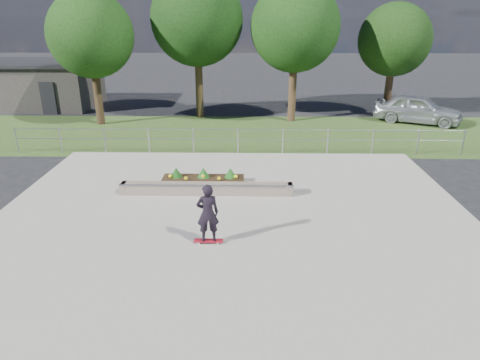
# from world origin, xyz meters

# --- Properties ---
(ground) EXTENTS (120.00, 120.00, 0.00)m
(ground) POSITION_xyz_m (0.00, 0.00, 0.00)
(ground) COLOR black
(ground) RESTS_ON ground
(grass_verge) EXTENTS (30.00, 8.00, 0.02)m
(grass_verge) POSITION_xyz_m (0.00, 11.00, 0.01)
(grass_verge) COLOR #2E471C
(grass_verge) RESTS_ON ground
(concrete_slab) EXTENTS (15.00, 15.00, 0.06)m
(concrete_slab) POSITION_xyz_m (0.00, 0.00, 0.03)
(concrete_slab) COLOR gray
(concrete_slab) RESTS_ON ground
(fence) EXTENTS (20.06, 0.06, 1.20)m
(fence) POSITION_xyz_m (0.00, 7.50, 0.77)
(fence) COLOR #9B9FA4
(fence) RESTS_ON ground
(building) EXTENTS (8.40, 5.40, 3.00)m
(building) POSITION_xyz_m (-14.00, 18.00, 1.51)
(building) COLOR #2F2C29
(building) RESTS_ON ground
(tree_far_left) EXTENTS (4.55, 4.55, 7.15)m
(tree_far_left) POSITION_xyz_m (-8.00, 13.00, 4.85)
(tree_far_left) COLOR black
(tree_far_left) RESTS_ON ground
(tree_mid_left) EXTENTS (5.25, 5.25, 8.25)m
(tree_mid_left) POSITION_xyz_m (-2.50, 15.00, 5.61)
(tree_mid_left) COLOR #362615
(tree_mid_left) RESTS_ON ground
(tree_mid_right) EXTENTS (4.90, 4.90, 7.70)m
(tree_mid_right) POSITION_xyz_m (3.00, 14.00, 5.23)
(tree_mid_right) COLOR #382516
(tree_mid_right) RESTS_ON ground
(tree_far_right) EXTENTS (4.20, 4.20, 6.60)m
(tree_far_right) POSITION_xyz_m (9.00, 15.50, 4.48)
(tree_far_right) COLOR #322014
(tree_far_right) RESTS_ON ground
(grind_ledge) EXTENTS (6.00, 0.44, 0.43)m
(grind_ledge) POSITION_xyz_m (-0.99, 2.79, 0.26)
(grind_ledge) COLOR #6A5B4E
(grind_ledge) RESTS_ON concrete_slab
(planter_bed) EXTENTS (3.00, 1.20, 0.61)m
(planter_bed) POSITION_xyz_m (-1.20, 3.60, 0.24)
(planter_bed) COLOR black
(planter_bed) RESTS_ON concrete_slab
(skateboarder) EXTENTS (0.80, 0.49, 1.74)m
(skateboarder) POSITION_xyz_m (-0.63, -0.61, 0.96)
(skateboarder) COLOR white
(skateboarder) RESTS_ON concrete_slab
(parked_car) EXTENTS (5.13, 3.80, 1.63)m
(parked_car) POSITION_xyz_m (10.23, 13.65, 0.81)
(parked_car) COLOR #A4A8AD
(parked_car) RESTS_ON ground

